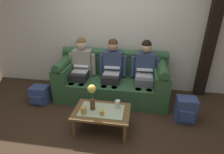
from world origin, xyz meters
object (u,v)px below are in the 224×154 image
couch (112,80)px  person_middle (112,67)px  coffee_table (102,113)px  person_left (81,66)px  backpack_left (40,95)px  person_right (145,69)px  cup_far_center (102,113)px  cup_near_left (118,104)px  flower_vase (92,94)px  cup_near_right (83,110)px  backpack_right (186,110)px

couch → person_middle: person_middle is taller
coffee_table → person_left: bearing=121.5°
person_left → backpack_left: (-0.74, -0.48, -0.49)m
person_right → cup_far_center: bearing=-117.8°
cup_near_left → backpack_left: cup_near_left is taller
cup_far_center → backpack_left: (-1.41, 0.69, -0.23)m
person_left → backpack_left: bearing=-146.9°
person_middle → backpack_left: 1.54m
couch → backpack_left: bearing=-160.7°
flower_vase → cup_near_right: flower_vase is taller
person_middle → cup_near_left: bearing=-75.9°
flower_vase → cup_far_center: (0.17, -0.12, -0.23)m
person_middle → coffee_table: (0.00, -1.05, -0.35)m
flower_vase → cup_near_left: bearing=15.9°
person_right → coffee_table: (-0.64, -1.05, -0.35)m
coffee_table → backpack_right: backpack_right is taller
coffee_table → cup_near_left: (0.24, 0.11, 0.12)m
person_middle → cup_near_left: 0.99m
backpack_right → cup_far_center: bearing=-157.4°
coffee_table → backpack_left: bearing=157.6°
backpack_left → backpack_right: size_ratio=0.81×
cup_near_right → backpack_right: size_ratio=0.26×
backpack_left → cup_near_left: bearing=-15.8°
couch → backpack_left: couch is taller
cup_near_right → backpack_left: cup_near_right is taller
coffee_table → flower_vase: (-0.14, 0.00, 0.33)m
coffee_table → couch: bearing=90.0°
coffee_table → cup_near_right: bearing=-153.4°
couch → cup_far_center: (0.03, -1.17, 0.03)m
cup_near_left → cup_far_center: 0.31m
flower_vase → backpack_left: 1.44m
person_middle → flower_vase: bearing=-97.8°
person_left → person_middle: 0.64m
cup_near_left → backpack_left: size_ratio=0.36×
couch → cup_far_center: bearing=-88.6°
cup_near_left → cup_far_center: bearing=-132.3°
couch → person_left: 0.71m
person_middle → backpack_right: 1.56m
person_right → person_left: bearing=180.0°
cup_near_right → cup_far_center: (0.28, 0.01, -0.02)m
coffee_table → cup_far_center: bearing=-76.1°
cup_far_center → person_middle: bearing=91.4°
person_right → flower_vase: person_right is taller
couch → coffee_table: (0.00, -1.05, -0.06)m
backpack_left → backpack_right: backpack_right is taller
cup_near_right → couch: bearing=77.9°
person_middle → flower_vase: size_ratio=2.85×
couch → flower_vase: 1.09m
cup_near_right → person_middle: bearing=77.9°
flower_vase → cup_near_left: (0.38, 0.11, -0.21)m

